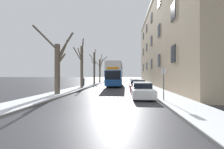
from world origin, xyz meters
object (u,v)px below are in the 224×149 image
Objects in this scene: oncoming_van at (114,78)px; pedestrian_left_sidewalk at (83,82)px; street_sign_post at (164,82)px; parked_car_0 at (142,91)px; bare_tree_left_2 at (94,67)px; parked_car_1 at (137,86)px; bare_tree_left_1 at (82,65)px; double_decker_bus at (115,73)px; bare_tree_left_3 at (100,69)px; bare_tree_left_0 at (58,65)px; parked_car_2 at (135,83)px.

pedestrian_left_sidewalk is (-3.52, -21.33, -0.27)m from oncoming_van.
street_sign_post is at bearing -96.85° from pedestrian_left_sidewalk.
parked_car_0 is 2.56m from street_sign_post.
bare_tree_left_2 reaches higher than parked_car_1.
bare_tree_left_1 is 8.90m from bare_tree_left_2.
street_sign_post is (6.52, -35.08, 0.30)m from oncoming_van.
bare_tree_left_1 is 0.62× the size of double_decker_bus.
bare_tree_left_1 is at bearing 156.43° from parked_car_1.
oncoming_van reaches higher than parked_car_1.
bare_tree_left_3 is (-0.07, 16.73, 0.02)m from bare_tree_left_1.
bare_tree_left_0 is 7.80m from bare_tree_left_1.
bare_tree_left_0 is at bearing -90.12° from bare_tree_left_3.
parked_car_2 is (-0.00, 5.91, -0.00)m from parked_car_1.
bare_tree_left_2 is 0.63× the size of double_decker_bus.
oncoming_van is at bearing 68.59° from bare_tree_left_3.
bare_tree_left_2 reaches higher than parked_car_2.
street_sign_post is (9.46, -10.70, -2.13)m from bare_tree_left_1.
oncoming_van is at bearing 100.45° from parked_car_1.
parked_car_0 is 5.18m from parked_car_1.
parked_car_1 is at bearing -68.09° from bare_tree_left_3.
bare_tree_left_0 reaches higher than parked_car_1.
street_sign_post is at bearing -70.85° from bare_tree_left_3.
bare_tree_left_1 is at bearing -89.78° from bare_tree_left_3.
street_sign_post reaches higher than parked_car_0.
oncoming_van is (2.89, 15.49, -2.50)m from bare_tree_left_2.
oncoming_van is (-5.15, 33.09, 0.53)m from parked_car_0.
parked_car_2 is at bearing -39.03° from bare_tree_left_2.
bare_tree_left_3 is at bearing 111.91° from parked_car_1.
oncoming_van is at bearing 103.16° from parked_car_2.
oncoming_van reaches higher than parked_car_2.
oncoming_van is (3.05, 32.16, -1.82)m from bare_tree_left_0.
parked_car_0 is 11.09m from parked_car_2.
pedestrian_left_sidewalk reaches higher than parked_car_2.
bare_tree_left_2 is at bearing 40.88° from pedestrian_left_sidewalk.
bare_tree_left_1 reaches higher than parked_car_0.
parked_car_2 is at bearing 96.01° from street_sign_post.
bare_tree_left_0 reaches higher than parked_car_2.
bare_tree_left_0 is at bearing -128.90° from parked_car_2.
bare_tree_left_1 is at bearing -163.58° from parked_car_2.
bare_tree_left_3 is 26.88m from parked_car_0.
street_sign_post is at bearing -83.99° from parked_car_2.
parked_car_1 is at bearing -79.55° from oncoming_van.
bare_tree_left_1 reaches higher than double_decker_bus.
parked_car_0 is (8.15, -25.44, -2.98)m from bare_tree_left_3.
double_decker_bus is at bearing -29.55° from bare_tree_left_2.
pedestrian_left_sidewalk is (-8.66, 6.58, 0.22)m from parked_car_1.
oncoming_van is at bearing 37.66° from pedestrian_left_sidewalk.
double_decker_bus is 15.47m from parked_car_0.
double_decker_bus is (4.62, -2.62, -1.25)m from bare_tree_left_2.
parked_car_0 is at bearing -90.00° from parked_car_1.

